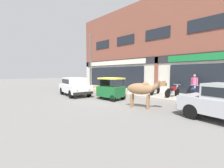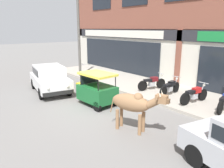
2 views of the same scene
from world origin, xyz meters
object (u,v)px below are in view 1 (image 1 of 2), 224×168
Objects in this scene: cow at (142,89)px; motorcycle_2 at (172,91)px; pedestrian at (194,83)px; utility_pole at (90,62)px; motorcycle_0 at (142,88)px; car_0 at (74,86)px; auto_rickshaw at (110,90)px; motorcycle_3 at (193,93)px; motorcycle_1 at (155,90)px.

cow reaches higher than motorcycle_2.
utility_pole is (-9.34, -2.82, 1.90)m from pedestrian.
cow reaches higher than motorcycle_0.
utility_pole reaches higher than car_0.
auto_rickshaw is at bearing -125.89° from pedestrian.
motorcycle_2 is at bearing -173.47° from motorcycle_3.
motorcycle_2 is at bearing 49.62° from auto_rickshaw.
pedestrian is 0.28× the size of utility_pole.
motorcycle_0 is (0.21, 3.62, -0.14)m from auto_rickshaw.
utility_pole is at bearing -168.16° from motorcycle_0.
car_0 is 3.46m from auto_rickshaw.
motorcycle_2 is (2.71, -0.19, 0.00)m from motorcycle_0.
auto_rickshaw is 0.35× the size of utility_pole.
motorcycle_0 is 6.40m from utility_pole.
utility_pole is at bearing -170.45° from motorcycle_1.
motorcycle_2 is at bearing -115.74° from pedestrian.
utility_pole is at bearing -173.14° from motorcycle_2.
cow is at bearing 2.32° from car_0.
pedestrian is at bearing 16.81° from utility_pole.
pedestrian reaches higher than motorcycle_0.
car_0 is at bearing -177.68° from cow.
cow is 1.15× the size of motorcycle_3.
car_0 is 6.53m from motorcycle_1.
motorcycle_3 is 10.18m from utility_pole.
cow reaches higher than auto_rickshaw.
car_0 is at bearing -128.79° from motorcycle_0.
motorcycle_2 is 1.33m from motorcycle_3.
auto_rickshaw is 1.12× the size of motorcycle_2.
car_0 is 5.70m from motorcycle_0.
motorcycle_3 is 1.82m from pedestrian.
utility_pole reaches higher than motorcycle_1.
auto_rickshaw reaches higher than motorcycle_3.
utility_pole is (-8.59, 2.97, 2.02)m from cow.
pedestrian reaches higher than cow.
motorcycle_0 is at bearing 175.98° from motorcycle_2.
car_0 is 9.37m from pedestrian.
car_0 is at bearing -166.31° from auto_rickshaw.
car_0 reaches higher than motorcycle_2.
utility_pole reaches higher than motorcycle_3.
pedestrian is (7.15, 6.05, 0.31)m from car_0.
motorcycle_1 is at bearing 68.02° from auto_rickshaw.
motorcycle_0 is (3.57, 4.44, -0.29)m from car_0.
utility_pole is (-7.01, -1.18, 2.50)m from motorcycle_1.
cow is 0.36× the size of utility_pole.
motorcycle_2 is (6.28, 4.25, -0.29)m from car_0.
cow is 3.10m from auto_rickshaw.
auto_rickshaw is 6.50m from utility_pole.
motorcycle_0 is 0.99× the size of motorcycle_1.
cow is 4.47m from motorcycle_1.
motorcycle_1 and motorcycle_3 have the same top height.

